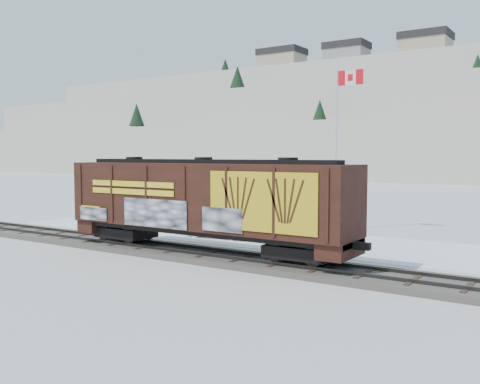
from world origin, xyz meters
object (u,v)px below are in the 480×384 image
Objects in this scene: car_dark at (309,232)px; car_white at (219,226)px; flagpole at (337,171)px; hopper_railcar at (204,200)px; car_silver at (203,220)px.

car_white is at bearing 81.23° from car_dark.
car_dark is at bearing -81.24° from flagpole.
flagpole is at bearing 82.97° from hopper_railcar.
hopper_railcar is 7.50m from car_dark.
car_white is (2.62, -1.77, -0.02)m from car_silver.
flagpole is at bearing -38.50° from car_white.
car_white is 0.96× the size of car_dark.
flagpole reaches higher than hopper_railcar.
flagpole reaches higher than car_white.
flagpole is 9.75m from car_silver.
flagpole is at bearing -10.86° from car_dark.
hopper_railcar reaches higher than car_dark.
flagpole is 2.47× the size of car_silver.
car_white is at bearing -122.56° from flagpole.
hopper_railcar reaches higher than car_white.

